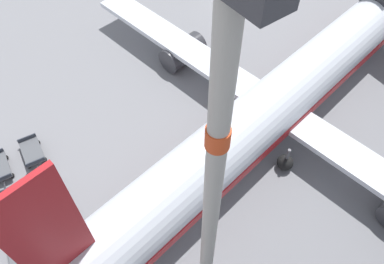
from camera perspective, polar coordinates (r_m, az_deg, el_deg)
name	(u,v)px	position (r m, az deg, el deg)	size (l,w,h in m)	color
ground_plane	(236,5)	(43.41, 6.73, 18.68)	(500.00, 500.00, 0.00)	gray
airplane	(287,94)	(29.48, 14.25, 5.56)	(41.14, 44.83, 12.61)	silver
baggage_dolly_row_near_col_b	(9,208)	(28.91, -26.15, -10.33)	(3.36, 1.76, 0.92)	#515459
baggage_dolly_row_near_col_c	(21,256)	(27.01, -24.63, -16.80)	(3.38, 1.85, 0.92)	#515459
baggage_dolly_row_mid_a_col_a	(32,152)	(30.88, -23.16, -2.82)	(3.37, 1.77, 0.92)	#515459
baggage_dolly_row_mid_a_col_b	(43,194)	(28.52, -21.81, -8.78)	(3.38, 1.84, 0.92)	#515459
baggage_dolly_row_mid_a_col_c	(57,237)	(26.68, -19.87, -14.85)	(3.38, 1.92, 0.92)	#515459
apron_light_mast	(210,219)	(12.31, 2.80, -13.15)	(2.00, 0.70, 21.77)	#ADA89E
stand_guidance_stripe	(179,171)	(28.02, -2.05, -6.02)	(4.32, 26.70, 0.01)	white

